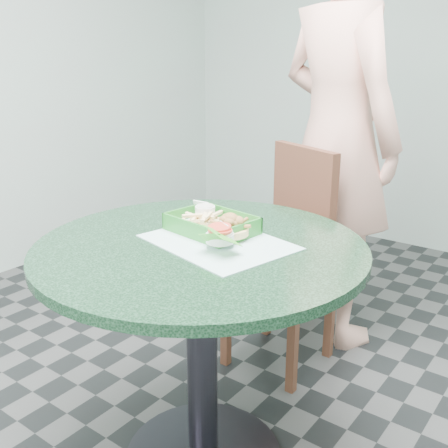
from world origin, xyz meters
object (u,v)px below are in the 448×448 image
Objects in this scene: dining_chair at (291,242)px; sauce_ramekin at (202,217)px; crab_sandwich at (233,229)px; cafe_table at (201,302)px; diner_person at (340,84)px; food_basket at (212,233)px.

dining_chair is 14.47× the size of sauce_ramekin.
crab_sandwich reaches higher than sauce_ramekin.
cafe_table is 15.19× the size of sauce_ramekin.
diner_person reaches higher than crab_sandwich.
dining_chair is at bearing 104.28° from crab_sandwich.
crab_sandwich is (0.16, -0.65, 0.27)m from dining_chair.
food_basket is at bearing -60.55° from dining_chair.
dining_chair reaches higher than cafe_table.
crab_sandwich is 1.69× the size of sauce_ramekin.
food_basket is (0.05, -0.97, -0.41)m from diner_person.
cafe_table is 0.42× the size of diner_person.
cafe_table is 0.27m from sauce_ramekin.
dining_chair is 0.69m from food_basket.
dining_chair is 0.72m from crab_sandwich.
crab_sandwich reaches higher than food_basket.
dining_chair is at bearing 106.52° from diner_person.
sauce_ramekin reaches higher than cafe_table.
dining_chair is at bearing 96.90° from food_basket.
sauce_ramekin is (-0.06, 0.03, 0.03)m from food_basket.
cafe_table is at bearing -58.81° from dining_chair.
diner_person is (-0.08, 1.06, 0.59)m from cafe_table.
crab_sandwich is at bearing 60.55° from cafe_table.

